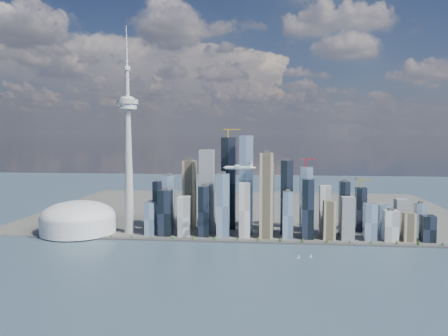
# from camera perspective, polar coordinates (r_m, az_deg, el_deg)

# --- Properties ---
(ground) EXTENTS (4000.00, 4000.00, 0.00)m
(ground) POSITION_cam_1_polar(r_m,az_deg,el_deg) (870.71, 0.77, -13.68)
(ground) COLOR #314256
(ground) RESTS_ON ground
(seawall) EXTENTS (1100.00, 22.00, 4.00)m
(seawall) POSITION_cam_1_polar(r_m,az_deg,el_deg) (1109.61, 1.92, -9.54)
(seawall) COLOR #383838
(seawall) RESTS_ON ground
(land) EXTENTS (1400.00, 900.00, 3.00)m
(land) POSITION_cam_1_polar(r_m,az_deg,el_deg) (1549.22, 3.05, -5.49)
(land) COLOR #4C4C47
(land) RESTS_ON ground
(shoreline_trees) EXTENTS (960.53, 7.20, 8.80)m
(shoreline_trees) POSITION_cam_1_polar(r_m,az_deg,el_deg) (1107.97, 1.92, -9.20)
(shoreline_trees) COLOR #3F2D1E
(shoreline_trees) RESTS_ON seawall
(skyscraper_cluster) EXTENTS (736.00, 142.00, 283.66)m
(skyscraper_cluster) POSITION_cam_1_polar(r_m,az_deg,el_deg) (1174.98, 5.13, -4.45)
(skyscraper_cluster) COLOR black
(skyscraper_cluster) RESTS_ON land
(needle_tower) EXTENTS (56.00, 56.00, 550.50)m
(needle_tower) POSITION_cam_1_polar(r_m,az_deg,el_deg) (1193.47, -12.39, 2.71)
(needle_tower) COLOR #ACADA7
(needle_tower) RESTS_ON land
(dome_stadium) EXTENTS (200.00, 200.00, 86.00)m
(dome_stadium) POSITION_cam_1_polar(r_m,az_deg,el_deg) (1256.59, -18.49, -6.35)
(dome_stadium) COLOR silver
(dome_stadium) RESTS_ON land
(airplane) EXTENTS (77.31, 68.41, 18.84)m
(airplane) POSITION_cam_1_polar(r_m,az_deg,el_deg) (1027.31, 1.98, 0.10)
(airplane) COLOR silver
(airplane) RESTS_ON ground
(sailboat_west) EXTENTS (7.88, 3.65, 10.91)m
(sailboat_west) POSITION_cam_1_polar(r_m,az_deg,el_deg) (983.04, 9.71, -11.38)
(sailboat_west) COLOR silver
(sailboat_west) RESTS_ON ground
(sailboat_east) EXTENTS (6.36, 1.90, 8.84)m
(sailboat_east) POSITION_cam_1_polar(r_m,az_deg,el_deg) (996.87, 11.29, -11.22)
(sailboat_east) COLOR silver
(sailboat_east) RESTS_ON ground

